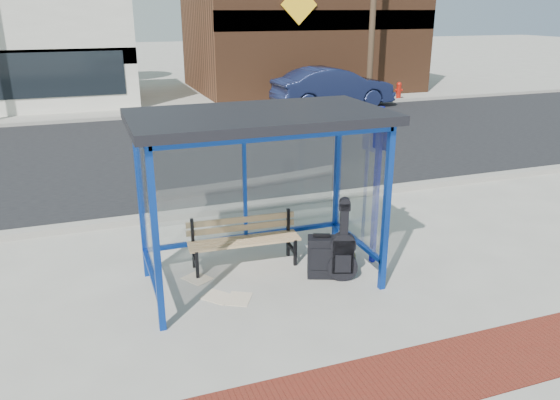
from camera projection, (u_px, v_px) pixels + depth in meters
name	position (u px, v px, depth m)	size (l,w,h in m)	color
ground	(262.00, 282.00, 7.74)	(120.00, 120.00, 0.00)	#B2ADA0
brick_paver_strip	(342.00, 397.00, 5.44)	(60.00, 1.00, 0.01)	maroon
curb_near	(214.00, 210.00, 10.30)	(60.00, 0.25, 0.12)	gray
street_asphalt	(170.00, 151.00, 14.84)	(60.00, 10.00, 0.00)	black
curb_far	(147.00, 116.00, 19.34)	(60.00, 0.25, 0.12)	gray
far_sidewalk	(141.00, 109.00, 21.05)	(60.00, 4.00, 0.01)	#B2ADA0
bus_shelter	(258.00, 138.00, 7.12)	(3.30, 1.80, 2.42)	#0D3294
storefront_brown	(301.00, 19.00, 25.65)	(10.00, 7.08, 6.40)	#59331E
bench	(243.00, 238.00, 8.11)	(1.68, 0.50, 0.78)	black
guitar_bag	(343.00, 252.00, 7.66)	(0.44, 0.26, 1.16)	black
suitcase	(321.00, 257.00, 7.79)	(0.44, 0.36, 0.67)	black
backpack	(347.00, 258.00, 8.04)	(0.36, 0.34, 0.38)	#30301B
sign_post	(377.00, 178.00, 7.93)	(0.15, 0.29, 2.38)	#0D1490
newspaper_a	(197.00, 278.00, 7.83)	(0.38, 0.30, 0.01)	white
newspaper_b	(239.00, 299.00, 7.27)	(0.38, 0.30, 0.01)	white
newspaper_c	(217.00, 297.00, 7.32)	(0.39, 0.31, 0.01)	white
parked_car	(333.00, 87.00, 21.09)	(1.64, 4.69, 1.55)	#171F42
fire_hydrant	(399.00, 90.00, 23.05)	(0.33, 0.22, 0.74)	#AB170C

